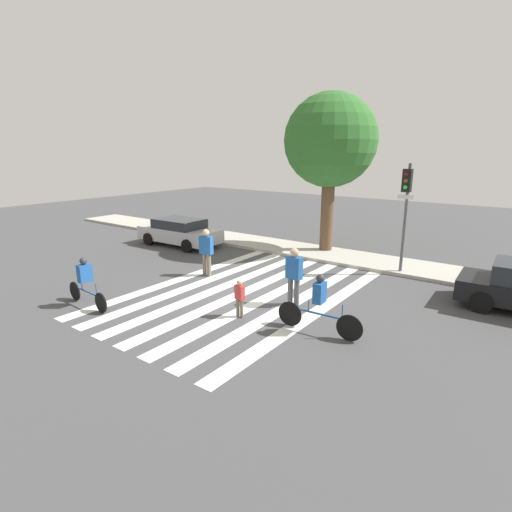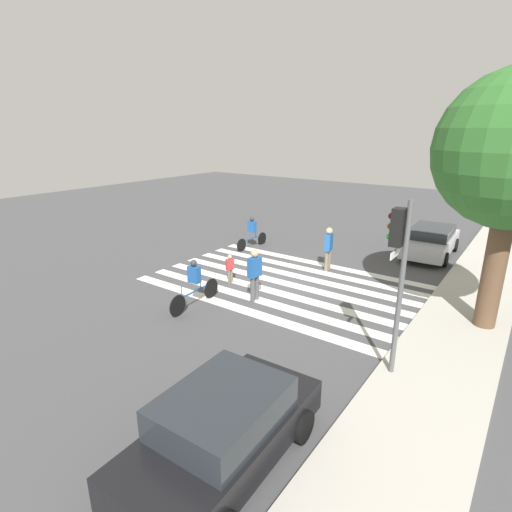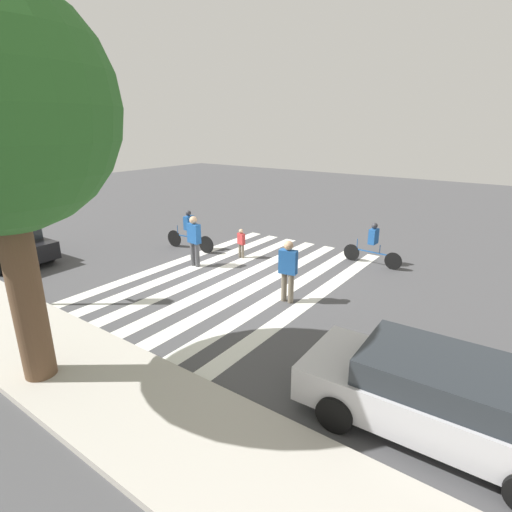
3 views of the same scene
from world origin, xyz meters
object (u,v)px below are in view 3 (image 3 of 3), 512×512
(traffic_light, at_px, (7,200))
(cyclist_near_curb, at_px, (189,229))
(pedestrian_child_with_backpack, at_px, (241,242))
(car_parked_dark_suv, at_px, (437,395))
(pedestrian_adult_tall_backpack, at_px, (288,268))
(cyclist_mid_street, at_px, (373,242))
(pedestrian_adult_blue_shirt, at_px, (194,238))
(car_parked_silver_sedan, at_px, (5,242))

(traffic_light, xyz_separation_m, cyclist_near_curb, (-0.14, -6.48, -2.13))
(pedestrian_child_with_backpack, distance_m, car_parked_dark_suv, 9.83)
(pedestrian_child_with_backpack, bearing_deg, cyclist_near_curb, 23.75)
(pedestrian_adult_tall_backpack, relative_size, car_parked_dark_suv, 0.41)
(cyclist_near_curb, xyz_separation_m, cyclist_mid_street, (-6.71, -2.57, -0.01))
(cyclist_mid_street, bearing_deg, car_parked_dark_suv, 120.78)
(car_parked_dark_suv, bearing_deg, pedestrian_adult_blue_shirt, -23.95)
(pedestrian_child_with_backpack, distance_m, cyclist_near_curb, 2.39)
(pedestrian_adult_blue_shirt, bearing_deg, pedestrian_child_with_backpack, -107.42)
(pedestrian_child_with_backpack, height_order, pedestrian_adult_tall_backpack, pedestrian_adult_tall_backpack)
(traffic_light, bearing_deg, cyclist_mid_street, -127.12)
(traffic_light, height_order, cyclist_near_curb, traffic_light)
(cyclist_near_curb, height_order, car_parked_silver_sedan, cyclist_near_curb)
(pedestrian_adult_blue_shirt, height_order, pedestrian_child_with_backpack, pedestrian_adult_blue_shirt)
(pedestrian_adult_blue_shirt, height_order, cyclist_mid_street, pedestrian_adult_blue_shirt)
(pedestrian_adult_tall_backpack, relative_size, cyclist_mid_street, 0.82)
(cyclist_near_curb, bearing_deg, pedestrian_adult_tall_backpack, 157.67)
(car_parked_dark_suv, bearing_deg, pedestrian_child_with_backpack, -35.07)
(car_parked_dark_suv, bearing_deg, car_parked_silver_sedan, -1.53)
(cyclist_mid_street, bearing_deg, pedestrian_adult_blue_shirt, 40.76)
(pedestrian_adult_blue_shirt, relative_size, cyclist_mid_street, 0.83)
(pedestrian_adult_blue_shirt, bearing_deg, pedestrian_adult_tall_backpack, 178.00)
(cyclist_mid_street, height_order, car_parked_dark_suv, cyclist_mid_street)
(traffic_light, relative_size, pedestrian_child_with_backpack, 3.74)
(car_parked_dark_suv, height_order, car_parked_silver_sedan, car_parked_silver_sedan)
(traffic_light, xyz_separation_m, pedestrian_adult_blue_shirt, (-1.71, -5.17, -1.96))
(pedestrian_adult_tall_backpack, bearing_deg, traffic_light, 26.37)
(pedestrian_adult_blue_shirt, bearing_deg, cyclist_mid_street, -136.17)
(traffic_light, bearing_deg, car_parked_silver_sedan, -18.16)
(traffic_light, height_order, pedestrian_child_with_backpack, traffic_light)
(traffic_light, relative_size, pedestrian_adult_tall_backpack, 2.33)
(pedestrian_adult_tall_backpack, distance_m, car_parked_silver_sedan, 10.85)
(pedestrian_adult_blue_shirt, relative_size, car_parked_dark_suv, 0.41)
(pedestrian_adult_tall_backpack, height_order, car_parked_silver_sedan, pedestrian_adult_tall_backpack)
(pedestrian_adult_tall_backpack, height_order, cyclist_mid_street, pedestrian_adult_tall_backpack)
(pedestrian_adult_blue_shirt, xyz_separation_m, cyclist_mid_street, (-5.14, -3.89, -0.18))
(car_parked_dark_suv, bearing_deg, cyclist_near_curb, -27.03)
(pedestrian_child_with_backpack, xyz_separation_m, pedestrian_adult_tall_backpack, (-3.55, 2.40, 0.39))
(traffic_light, distance_m, cyclist_mid_street, 11.56)
(pedestrian_adult_blue_shirt, xyz_separation_m, pedestrian_child_with_backpack, (-0.78, -1.73, -0.40))
(car_parked_silver_sedan, bearing_deg, cyclist_mid_street, -147.78)
(car_parked_dark_suv, bearing_deg, pedestrian_adult_tall_backpack, -34.44)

